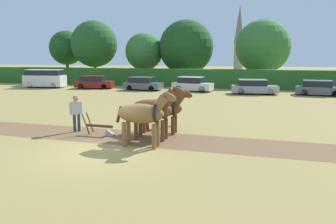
{
  "coord_description": "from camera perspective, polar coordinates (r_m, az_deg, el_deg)",
  "views": [
    {
      "loc": [
        6.05,
        -11.11,
        3.67
      ],
      "look_at": [
        1.74,
        3.47,
        1.1
      ],
      "focal_mm": 35.0,
      "sensor_mm": 36.0,
      "label": 1
    }
  ],
  "objects": [
    {
      "name": "ground_plane",
      "position": [
        13.17,
        -11.71,
        -6.79
      ],
      "size": [
        240.0,
        240.0,
        0.0
      ],
      "primitive_type": "plane",
      "color": "#998447"
    },
    {
      "name": "plowed_furrow_strip",
      "position": [
        16.73,
        -16.98,
        -3.49
      ],
      "size": [
        28.58,
        2.81,
        0.01
      ],
      "primitive_type": "cube",
      "rotation": [
        0.0,
        0.0,
        0.0
      ],
      "color": "brown",
      "rests_on": "ground"
    },
    {
      "name": "hedgerow",
      "position": [
        39.79,
        7.73,
        5.81
      ],
      "size": [
        65.98,
        1.69,
        2.21
      ],
      "primitive_type": "cube",
      "color": "#286023",
      "rests_on": "ground"
    },
    {
      "name": "tree_far_left",
      "position": [
        52.75,
        -17.25,
        10.61
      ],
      "size": [
        5.12,
        5.12,
        7.57
      ],
      "color": "brown",
      "rests_on": "ground"
    },
    {
      "name": "tree_left",
      "position": [
        49.19,
        -12.72,
        11.48
      ],
      "size": [
        6.63,
        6.63,
        8.81
      ],
      "color": "brown",
      "rests_on": "ground"
    },
    {
      "name": "tree_center_left",
      "position": [
        47.68,
        -4.19,
        10.44
      ],
      "size": [
        5.35,
        5.35,
        7.08
      ],
      "color": "#4C3823",
      "rests_on": "ground"
    },
    {
      "name": "tree_center",
      "position": [
        46.56,
        3.17,
        11.17
      ],
      "size": [
        7.57,
        7.57,
        8.76
      ],
      "color": "#4C3823",
      "rests_on": "ground"
    },
    {
      "name": "tree_center_right",
      "position": [
        45.71,
        16.17,
        10.84
      ],
      "size": [
        7.13,
        7.13,
        8.54
      ],
      "color": "brown",
      "rests_on": "ground"
    },
    {
      "name": "church_spire",
      "position": [
        80.61,
        12.27,
        12.5
      ],
      "size": [
        2.37,
        2.37,
        15.41
      ],
      "color": "gray",
      "rests_on": "ground"
    },
    {
      "name": "draft_horse_lead_left",
      "position": [
        13.36,
        -4.35,
        -0.34
      ],
      "size": [
        2.66,
        0.86,
        2.37
      ],
      "rotation": [
        0.0,
        0.0,
        0.0
      ],
      "color": "brown",
      "rests_on": "ground"
    },
    {
      "name": "draft_horse_lead_right",
      "position": [
        14.55,
        -2.55,
        0.45
      ],
      "size": [
        2.68,
        0.97,
        2.48
      ],
      "rotation": [
        0.0,
        0.0,
        0.0
      ],
      "color": "brown",
      "rests_on": "ground"
    },
    {
      "name": "draft_horse_trail_left",
      "position": [
        15.77,
        -1.07,
        0.74
      ],
      "size": [
        2.87,
        0.88,
        2.22
      ],
      "rotation": [
        0.0,
        0.0,
        0.0
      ],
      "color": "brown",
      "rests_on": "ground"
    },
    {
      "name": "plow",
      "position": [
        15.75,
        -11.44,
        -2.89
      ],
      "size": [
        1.6,
        0.46,
        1.13
      ],
      "rotation": [
        0.0,
        0.0,
        0.0
      ],
      "color": "#4C331E",
      "rests_on": "ground"
    },
    {
      "name": "farmer_at_plow",
      "position": [
        16.73,
        -15.7,
        0.28
      ],
      "size": [
        0.45,
        0.59,
        1.8
      ],
      "rotation": [
        0.0,
        0.0,
        -0.6
      ],
      "color": "#28334C",
      "rests_on": "ground"
    },
    {
      "name": "farmer_beside_team",
      "position": [
        17.45,
        1.1,
        0.63
      ],
      "size": [
        0.41,
        0.58,
        1.64
      ],
      "rotation": [
        0.0,
        0.0,
        0.49
      ],
      "color": "#28334C",
      "rests_on": "ground"
    },
    {
      "name": "parked_van",
      "position": [
        42.24,
        -20.68,
        5.5
      ],
      "size": [
        4.99,
        2.55,
        2.16
      ],
      "rotation": [
        0.0,
        0.0,
        0.15
      ],
      "color": "silver",
      "rests_on": "ground"
    },
    {
      "name": "parked_car_left",
      "position": [
        39.47,
        -12.76,
        5.07
      ],
      "size": [
        4.64,
        2.69,
        1.5
      ],
      "rotation": [
        0.0,
        0.0,
        0.21
      ],
      "color": "maroon",
      "rests_on": "ground"
    },
    {
      "name": "parked_car_center_left",
      "position": [
        36.57,
        -4.44,
        4.91
      ],
      "size": [
        4.25,
        1.92,
        1.48
      ],
      "rotation": [
        0.0,
        0.0,
        -0.04
      ],
      "color": "#565B66",
      "rests_on": "ground"
    },
    {
      "name": "parked_car_center",
      "position": [
        35.35,
        4.21,
        4.83
      ],
      "size": [
        4.4,
        2.29,
        1.56
      ],
      "rotation": [
        0.0,
        0.0,
        -0.12
      ],
      "color": "silver",
      "rests_on": "ground"
    },
    {
      "name": "parked_car_center_right",
      "position": [
        33.71,
        14.71,
        4.23
      ],
      "size": [
        4.69,
        2.5,
        1.46
      ],
      "rotation": [
        0.0,
        0.0,
        0.15
      ],
      "color": "#9E9EA8",
      "rests_on": "ground"
    },
    {
      "name": "parked_car_right",
      "position": [
        34.66,
        24.76,
        3.79
      ],
      "size": [
        4.43,
        2.17,
        1.45
      ],
      "rotation": [
        0.0,
        0.0,
        -0.1
      ],
      "color": "#565B66",
      "rests_on": "ground"
    }
  ]
}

